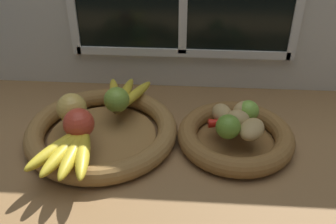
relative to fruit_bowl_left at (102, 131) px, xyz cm
name	(u,v)px	position (x,y,z in cm)	size (l,w,h in cm)	color
ground_plane	(177,145)	(19.31, 0.61, -3.76)	(140.00, 90.00, 3.00)	olive
fruit_bowl_left	(102,131)	(0.00, 0.00, 0.00)	(38.56, 38.56, 4.88)	olive
fruit_bowl_right	(235,137)	(33.88, 0.00, 0.02)	(29.08, 29.08, 4.88)	brown
apple_red_front	(79,124)	(-3.65, -5.84, 6.29)	(7.33, 7.33, 7.33)	#CC422D
apple_golden_left	(71,109)	(-7.15, 0.24, 6.37)	(7.48, 7.48, 7.48)	#DBB756
apple_green_back	(117,100)	(3.17, 5.85, 5.98)	(6.70, 6.70, 6.70)	#7AA338
banana_bunch_front	(70,150)	(-3.92, -13.28, 4.21)	(15.20, 19.34, 3.17)	gold
banana_bunch_back	(124,95)	(4.06, 11.95, 3.98)	(13.66, 18.06, 2.71)	yellow
potato_back	(244,110)	(35.85, 4.32, 5.10)	(6.20, 4.46, 4.95)	tan
potato_small	(252,129)	(37.03, -3.15, 4.68)	(8.13, 5.55, 4.11)	tan
potato_large	(237,120)	(33.88, 0.00, 5.09)	(6.02, 4.95, 4.92)	tan
potato_oblong	(222,114)	(30.34, 2.75, 4.90)	(6.66, 4.67, 4.55)	tan
lime_near	(228,127)	(31.34, -3.81, 5.59)	(5.92, 5.92, 5.92)	olive
lime_far	(248,111)	(36.84, 3.81, 5.34)	(5.43, 5.43, 5.43)	#7AAD3D
chili_pepper	(232,123)	(32.60, 0.35, 3.77)	(2.29, 2.29, 11.48)	red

